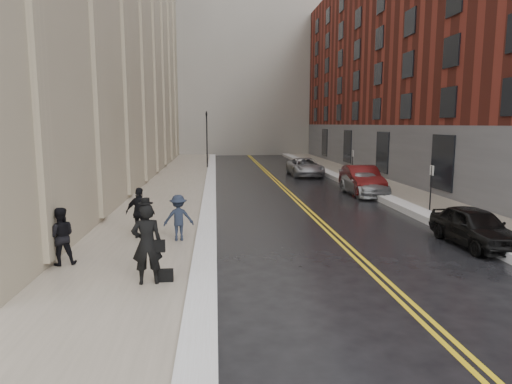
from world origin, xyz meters
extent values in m
plane|color=black|center=(0.00, 0.00, 0.00)|extent=(160.00, 160.00, 0.00)
cube|color=gray|center=(-4.50, 16.00, 0.07)|extent=(4.00, 64.00, 0.15)
cube|color=gray|center=(9.00, 16.00, 0.07)|extent=(3.00, 64.00, 0.15)
cube|color=gold|center=(2.38, 16.00, 0.00)|extent=(0.12, 64.00, 0.01)
cube|color=gold|center=(2.62, 16.00, 0.00)|extent=(0.12, 64.00, 0.01)
cube|color=white|center=(-2.20, 16.00, 0.13)|extent=(0.70, 60.80, 0.26)
cube|color=white|center=(7.15, 16.00, 0.15)|extent=(0.85, 60.80, 0.30)
cube|color=maroon|center=(17.50, 23.00, 9.00)|extent=(14.00, 50.00, 18.00)
cube|color=slate|center=(14.00, 66.00, 22.00)|extent=(22.00, 18.00, 44.00)
cylinder|color=black|center=(-2.60, 30.00, 2.60)|extent=(0.12, 0.12, 5.20)
imported|color=black|center=(-2.60, 30.00, 4.60)|extent=(0.18, 0.15, 0.90)
cylinder|color=black|center=(7.90, 8.00, 1.10)|extent=(0.06, 0.06, 2.20)
cube|color=white|center=(7.90, 8.00, 2.00)|extent=(0.02, 0.35, 0.45)
cylinder|color=black|center=(7.90, 20.00, 1.10)|extent=(0.06, 0.06, 2.20)
cube|color=white|center=(7.90, 20.00, 2.00)|extent=(0.02, 0.35, 0.45)
imported|color=black|center=(6.80, 2.52, 0.66)|extent=(1.64, 3.91, 1.32)
imported|color=#4F0E0E|center=(6.80, 14.50, 0.81)|extent=(1.98, 5.00, 1.62)
imported|color=#939599|center=(6.67, 13.74, 0.66)|extent=(2.03, 4.63, 1.32)
imported|color=#9E9FA6|center=(5.20, 23.76, 0.70)|extent=(2.42, 5.08, 1.40)
imported|color=black|center=(-3.55, -0.66, 1.16)|extent=(0.79, 0.57, 2.02)
imported|color=black|center=(-6.20, 1.11, 0.97)|extent=(0.94, 0.82, 1.64)
imported|color=#1C2332|center=(-3.12, 3.58, 0.93)|extent=(1.07, 0.68, 1.56)
imported|color=black|center=(-4.47, 4.05, 1.03)|extent=(1.10, 0.65, 1.76)
camera|label=1|loc=(-1.85, -11.74, 4.08)|focal=32.00mm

